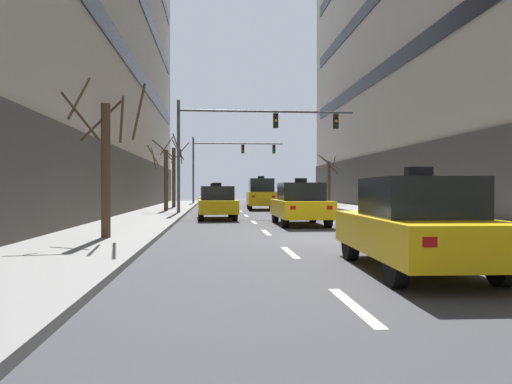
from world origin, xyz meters
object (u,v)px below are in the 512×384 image
at_px(street_tree_1, 165,177).
at_px(traffic_signal_0, 242,133).
at_px(taxi_driving_2, 214,197).
at_px(street_tree_0, 329,181).
at_px(taxi_driving_5, 300,204).
at_px(traffic_signal_1, 225,157).
at_px(taxi_driving_4, 214,199).
at_px(taxi_driving_0, 261,194).
at_px(street_tree_2, 105,161).
at_px(taxi_driving_1, 217,203).
at_px(street_tree_3, 174,174).
at_px(taxi_driving_3, 415,225).

bearing_deg(street_tree_1, traffic_signal_0, -27.01).
xyz_separation_m(taxi_driving_2, street_tree_0, (9.82, 0.88, 1.38)).
xyz_separation_m(taxi_driving_5, traffic_signal_1, (-2.46, 26.55, 3.74)).
xyz_separation_m(taxi_driving_4, traffic_signal_1, (1.05, 15.70, 3.78)).
distance_m(traffic_signal_1, street_tree_1, 16.93).
bearing_deg(street_tree_1, taxi_driving_4, 11.04).
relative_size(taxi_driving_0, traffic_signal_1, 0.53).
relative_size(taxi_driving_0, street_tree_2, 1.01).
xyz_separation_m(taxi_driving_4, street_tree_1, (-2.96, -0.58, 1.40)).
distance_m(taxi_driving_2, taxi_driving_4, 8.97).
bearing_deg(street_tree_2, taxi_driving_0, 72.67).
distance_m(taxi_driving_1, street_tree_3, 12.32).
bearing_deg(taxi_driving_2, street_tree_1, -107.18).
xyz_separation_m(taxi_driving_3, traffic_signal_1, (-2.53, 37.43, 3.77)).
height_order(taxi_driving_0, street_tree_0, street_tree_0).
distance_m(taxi_driving_5, street_tree_0, 21.68).
height_order(traffic_signal_1, street_tree_0, traffic_signal_1).
bearing_deg(street_tree_0, street_tree_2, -115.76).
distance_m(taxi_driving_0, traffic_signal_0, 7.53).
height_order(taxi_driving_4, traffic_signal_1, traffic_signal_1).
height_order(taxi_driving_3, taxi_driving_4, taxi_driving_3).
distance_m(taxi_driving_0, taxi_driving_3, 25.23).
xyz_separation_m(taxi_driving_5, street_tree_3, (-6.43, 15.86, 1.69)).
height_order(taxi_driving_4, street_tree_3, street_tree_3).
distance_m(taxi_driving_0, taxi_driving_2, 6.41).
bearing_deg(taxi_driving_0, street_tree_1, -147.05).
xyz_separation_m(taxi_driving_4, street_tree_2, (-2.94, -16.58, 1.42)).
height_order(taxi_driving_1, traffic_signal_0, traffic_signal_0).
xyz_separation_m(street_tree_1, street_tree_3, (0.04, 5.59, 0.32)).
relative_size(taxi_driving_3, traffic_signal_1, 0.52).
bearing_deg(traffic_signal_1, taxi_driving_4, -93.81).
height_order(taxi_driving_1, traffic_signal_1, traffic_signal_1).
height_order(taxi_driving_5, street_tree_0, street_tree_0).
xyz_separation_m(taxi_driving_0, street_tree_3, (-6.25, 1.51, 1.44)).
distance_m(street_tree_1, street_tree_3, 5.60).
relative_size(taxi_driving_5, street_tree_1, 0.99).
distance_m(taxi_driving_0, street_tree_1, 7.57).
bearing_deg(street_tree_1, taxi_driving_5, -57.83).
xyz_separation_m(taxi_driving_1, taxi_driving_3, (3.43, -14.94, 0.03)).
distance_m(taxi_driving_5, traffic_signal_1, 26.93).
xyz_separation_m(taxi_driving_3, street_tree_2, (-6.51, 5.15, 1.41)).
height_order(taxi_driving_3, street_tree_3, street_tree_3).
height_order(taxi_driving_2, street_tree_2, street_tree_2).
bearing_deg(street_tree_0, taxi_driving_5, -106.95).
distance_m(traffic_signal_1, street_tree_2, 32.61).
xyz_separation_m(street_tree_1, street_tree_2, (0.02, -16.01, 0.02)).
bearing_deg(taxi_driving_4, street_tree_2, -100.05).
relative_size(traffic_signal_0, street_tree_2, 2.23).
bearing_deg(taxi_driving_2, street_tree_0, 5.10).
distance_m(taxi_driving_2, street_tree_2, 25.76).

